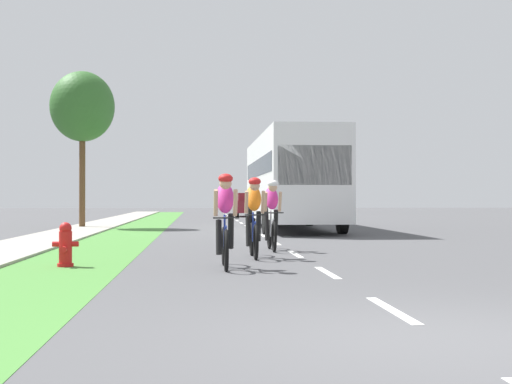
{
  "coord_description": "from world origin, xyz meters",
  "views": [
    {
      "loc": [
        -2.03,
        -5.71,
        1.17
      ],
      "look_at": [
        -0.26,
        15.98,
        1.37
      ],
      "focal_mm": 49.75,
      "sensor_mm": 36.0,
      "label": 1
    }
  ],
  "objects_px": {
    "cyclist_distant": "(272,214)",
    "sedan_maroon": "(249,205)",
    "cyclist_trailing": "(254,217)",
    "fire_hydrant_red": "(65,245)",
    "bus_white": "(290,177)",
    "street_tree_near": "(82,107)",
    "cyclist_lead": "(225,220)"
  },
  "relations": [
    {
      "from": "sedan_maroon",
      "to": "fire_hydrant_red",
      "type": "bearing_deg",
      "value": -99.46
    },
    {
      "from": "fire_hydrant_red",
      "to": "cyclist_trailing",
      "type": "relative_size",
      "value": 0.44
    },
    {
      "from": "bus_white",
      "to": "cyclist_lead",
      "type": "bearing_deg",
      "value": -101.46
    },
    {
      "from": "bus_white",
      "to": "street_tree_near",
      "type": "xyz_separation_m",
      "value": [
        -8.11,
        1.75,
        2.82
      ]
    },
    {
      "from": "cyclist_lead",
      "to": "bus_white",
      "type": "relative_size",
      "value": 0.15
    },
    {
      "from": "fire_hydrant_red",
      "to": "bus_white",
      "type": "distance_m",
      "value": 15.71
    },
    {
      "from": "cyclist_distant",
      "to": "street_tree_near",
      "type": "distance_m",
      "value": 14.82
    },
    {
      "from": "cyclist_lead",
      "to": "street_tree_near",
      "type": "bearing_deg",
      "value": 106.75
    },
    {
      "from": "fire_hydrant_red",
      "to": "cyclist_lead",
      "type": "distance_m",
      "value": 2.8
    },
    {
      "from": "bus_white",
      "to": "street_tree_near",
      "type": "height_order",
      "value": "street_tree_near"
    },
    {
      "from": "cyclist_distant",
      "to": "cyclist_lead",
      "type": "bearing_deg",
      "value": -106.78
    },
    {
      "from": "cyclist_trailing",
      "to": "bus_white",
      "type": "bearing_deg",
      "value": 79.49
    },
    {
      "from": "fire_hydrant_red",
      "to": "cyclist_lead",
      "type": "height_order",
      "value": "cyclist_lead"
    },
    {
      "from": "cyclist_distant",
      "to": "sedan_maroon",
      "type": "height_order",
      "value": "cyclist_distant"
    },
    {
      "from": "cyclist_trailing",
      "to": "bus_white",
      "type": "relative_size",
      "value": 0.15
    },
    {
      "from": "fire_hydrant_red",
      "to": "cyclist_distant",
      "type": "relative_size",
      "value": 0.44
    },
    {
      "from": "fire_hydrant_red",
      "to": "sedan_maroon",
      "type": "relative_size",
      "value": 0.18
    },
    {
      "from": "cyclist_trailing",
      "to": "cyclist_distant",
      "type": "xyz_separation_m",
      "value": [
        0.55,
        1.9,
        0.0
      ]
    },
    {
      "from": "street_tree_near",
      "to": "cyclist_lead",
      "type": "bearing_deg",
      "value": -73.25
    },
    {
      "from": "cyclist_lead",
      "to": "sedan_maroon",
      "type": "bearing_deg",
      "value": 85.21
    },
    {
      "from": "cyclist_lead",
      "to": "cyclist_distant",
      "type": "relative_size",
      "value": 1.0
    },
    {
      "from": "fire_hydrant_red",
      "to": "street_tree_near",
      "type": "bearing_deg",
      "value": 98.18
    },
    {
      "from": "fire_hydrant_red",
      "to": "cyclist_distant",
      "type": "height_order",
      "value": "cyclist_distant"
    },
    {
      "from": "cyclist_distant",
      "to": "sedan_maroon",
      "type": "relative_size",
      "value": 0.4
    },
    {
      "from": "cyclist_distant",
      "to": "cyclist_trailing",
      "type": "bearing_deg",
      "value": -106.2
    },
    {
      "from": "bus_white",
      "to": "sedan_maroon",
      "type": "xyz_separation_m",
      "value": [
        -0.21,
        18.81,
        -1.21
      ]
    },
    {
      "from": "cyclist_trailing",
      "to": "bus_white",
      "type": "xyz_separation_m",
      "value": [
        2.41,
        12.99,
        1.17
      ]
    },
    {
      "from": "sedan_maroon",
      "to": "street_tree_near",
      "type": "height_order",
      "value": "street_tree_near"
    },
    {
      "from": "cyclist_distant",
      "to": "bus_white",
      "type": "distance_m",
      "value": 11.3
    },
    {
      "from": "cyclist_trailing",
      "to": "street_tree_near",
      "type": "xyz_separation_m",
      "value": [
        -5.7,
        14.74,
        3.99
      ]
    },
    {
      "from": "cyclist_lead",
      "to": "sedan_maroon",
      "type": "height_order",
      "value": "cyclist_lead"
    },
    {
      "from": "cyclist_lead",
      "to": "street_tree_near",
      "type": "xyz_separation_m",
      "value": [
        -5.06,
        16.8,
        3.99
      ]
    }
  ]
}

